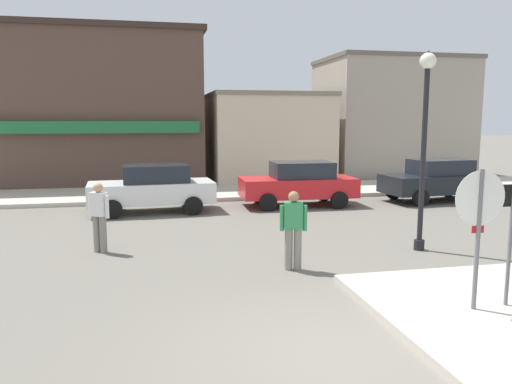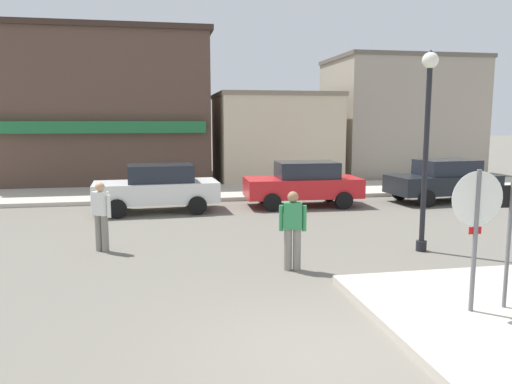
% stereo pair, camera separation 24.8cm
% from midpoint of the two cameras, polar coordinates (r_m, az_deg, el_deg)
% --- Properties ---
extents(ground_plane, '(160.00, 160.00, 0.00)m').
position_cam_midpoint_polar(ground_plane, '(6.83, 8.29, -18.02)').
color(ground_plane, '#6B665B').
extents(kerb_far, '(80.00, 4.00, 0.15)m').
position_cam_midpoint_polar(kerb_far, '(20.47, -5.72, -0.03)').
color(kerb_far, beige).
rests_on(kerb_far, ground).
extents(stop_sign, '(0.82, 0.07, 2.30)m').
position_cam_midpoint_polar(stop_sign, '(8.11, 23.30, -3.08)').
color(stop_sign, slate).
rests_on(stop_sign, ground).
extents(one_way_sign, '(0.60, 0.06, 2.10)m').
position_cam_midpoint_polar(one_way_sign, '(8.53, 26.36, -4.01)').
color(one_way_sign, slate).
rests_on(one_way_sign, ground).
extents(lamp_post, '(0.36, 0.36, 4.54)m').
position_cam_midpoint_polar(lamp_post, '(11.93, 18.18, 7.58)').
color(lamp_post, black).
rests_on(lamp_post, ground).
extents(parked_car_nearest, '(4.10, 2.07, 1.56)m').
position_cam_midpoint_polar(parked_car_nearest, '(16.67, -12.15, 0.48)').
color(parked_car_nearest, white).
rests_on(parked_car_nearest, ground).
extents(parked_car_second, '(4.04, 1.95, 1.56)m').
position_cam_midpoint_polar(parked_car_second, '(17.55, 4.50, 1.03)').
color(parked_car_second, red).
rests_on(parked_car_second, ground).
extents(parked_car_third, '(4.14, 2.16, 1.56)m').
position_cam_midpoint_polar(parked_car_third, '(19.67, 19.64, 1.35)').
color(parked_car_third, black).
rests_on(parked_car_third, ground).
extents(pedestrian_crossing_near, '(0.56, 0.29, 1.61)m').
position_cam_midpoint_polar(pedestrian_crossing_near, '(10.04, 3.58, -4.11)').
color(pedestrian_crossing_near, gray).
rests_on(pedestrian_crossing_near, ground).
extents(pedestrian_crossing_far, '(0.51, 0.38, 1.61)m').
position_cam_midpoint_polar(pedestrian_crossing_far, '(11.94, -18.06, -2.52)').
color(pedestrian_crossing_far, gray).
rests_on(pedestrian_crossing_far, ground).
extents(building_corner_shop, '(10.85, 8.41, 7.07)m').
position_cam_midpoint_polar(building_corner_shop, '(26.27, -18.78, 8.98)').
color(building_corner_shop, brown).
rests_on(building_corner_shop, ground).
extents(building_storefront_left_near, '(5.75, 5.37, 4.29)m').
position_cam_midpoint_polar(building_storefront_left_near, '(25.07, 0.95, 6.29)').
color(building_storefront_left_near, beige).
rests_on(building_storefront_left_near, ground).
extents(building_storefront_left_mid, '(7.40, 5.29, 6.22)m').
position_cam_midpoint_polar(building_storefront_left_mid, '(27.97, 14.93, 8.20)').
color(building_storefront_left_mid, '#9E9384').
rests_on(building_storefront_left_mid, ground).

